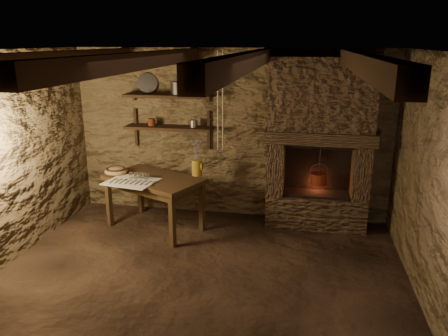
% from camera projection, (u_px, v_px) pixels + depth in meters
% --- Properties ---
extents(floor, '(4.50, 4.50, 0.00)m').
position_uv_depth(floor, '(197.00, 282.00, 4.68)').
color(floor, black).
rests_on(floor, ground).
extents(back_wall, '(4.50, 0.04, 2.40)m').
position_uv_depth(back_wall, '(230.00, 134.00, 6.23)').
color(back_wall, '#4B3923').
rests_on(back_wall, floor).
extents(front_wall, '(4.50, 0.04, 2.40)m').
position_uv_depth(front_wall, '(108.00, 279.00, 2.46)').
color(front_wall, '#4B3923').
rests_on(front_wall, floor).
extents(right_wall, '(0.04, 4.00, 2.40)m').
position_uv_depth(right_wall, '(436.00, 189.00, 3.95)').
color(right_wall, '#4B3923').
rests_on(right_wall, floor).
extents(ceiling, '(4.50, 4.00, 0.04)m').
position_uv_depth(ceiling, '(193.00, 51.00, 4.01)').
color(ceiling, black).
rests_on(ceiling, back_wall).
extents(beam_far_left, '(0.14, 3.95, 0.16)m').
position_uv_depth(beam_far_left, '(46.00, 60.00, 4.30)').
color(beam_far_left, black).
rests_on(beam_far_left, ceiling).
extents(beam_mid_left, '(0.14, 3.95, 0.16)m').
position_uv_depth(beam_mid_left, '(142.00, 61.00, 4.12)').
color(beam_mid_left, black).
rests_on(beam_mid_left, ceiling).
extents(beam_mid_right, '(0.14, 3.95, 0.16)m').
position_uv_depth(beam_mid_right, '(247.00, 61.00, 3.95)').
color(beam_mid_right, black).
rests_on(beam_mid_right, ceiling).
extents(beam_far_right, '(0.14, 3.95, 0.16)m').
position_uv_depth(beam_far_right, '(361.00, 62.00, 3.77)').
color(beam_far_right, black).
rests_on(beam_far_right, ceiling).
extents(shelf_lower, '(1.25, 0.30, 0.04)m').
position_uv_depth(shelf_lower, '(169.00, 128.00, 6.20)').
color(shelf_lower, black).
rests_on(shelf_lower, back_wall).
extents(shelf_upper, '(1.25, 0.30, 0.04)m').
position_uv_depth(shelf_upper, '(168.00, 96.00, 6.08)').
color(shelf_upper, black).
rests_on(shelf_upper, back_wall).
extents(hearth, '(1.43, 0.51, 2.30)m').
position_uv_depth(hearth, '(319.00, 140.00, 5.79)').
color(hearth, '#36271B').
rests_on(hearth, floor).
extents(work_table, '(1.47, 1.19, 0.73)m').
position_uv_depth(work_table, '(155.00, 201.00, 5.93)').
color(work_table, '#382613').
rests_on(work_table, floor).
extents(linen_cloth, '(0.71, 0.61, 0.01)m').
position_uv_depth(linen_cloth, '(131.00, 182.00, 5.65)').
color(linen_cloth, silver).
rests_on(linen_cloth, work_table).
extents(pewter_cutlery_row, '(0.55, 0.29, 0.01)m').
position_uv_depth(pewter_cutlery_row, '(131.00, 181.00, 5.62)').
color(pewter_cutlery_row, gray).
rests_on(pewter_cutlery_row, linen_cloth).
extents(drinking_glasses, '(0.20, 0.06, 0.08)m').
position_uv_depth(drinking_glasses, '(136.00, 176.00, 5.74)').
color(drinking_glasses, silver).
rests_on(drinking_glasses, linen_cloth).
extents(stoneware_jug, '(0.17, 0.17, 0.49)m').
position_uv_depth(stoneware_jug, '(197.00, 160.00, 5.87)').
color(stoneware_jug, olive).
rests_on(stoneware_jug, work_table).
extents(wooden_bowl, '(0.34, 0.34, 0.11)m').
position_uv_depth(wooden_bowl, '(116.00, 171.00, 5.98)').
color(wooden_bowl, '#A17846').
rests_on(wooden_bowl, work_table).
extents(iron_stockpot, '(0.28, 0.28, 0.16)m').
position_uv_depth(iron_stockpot, '(178.00, 89.00, 6.02)').
color(iron_stockpot, '#2C2927').
rests_on(iron_stockpot, shelf_upper).
extents(tin_pan, '(0.31, 0.22, 0.28)m').
position_uv_depth(tin_pan, '(147.00, 83.00, 6.18)').
color(tin_pan, gray).
rests_on(tin_pan, shelf_upper).
extents(small_kettle, '(0.16, 0.13, 0.15)m').
position_uv_depth(small_kettle, '(194.00, 124.00, 6.12)').
color(small_kettle, gray).
rests_on(small_kettle, shelf_lower).
extents(rusty_tin, '(0.12, 0.12, 0.10)m').
position_uv_depth(rusty_tin, '(152.00, 122.00, 6.23)').
color(rusty_tin, '#5C1F12').
rests_on(rusty_tin, shelf_lower).
extents(red_pot, '(0.28, 0.28, 0.54)m').
position_uv_depth(red_pot, '(319.00, 178.00, 5.88)').
color(red_pot, maroon).
rests_on(red_pot, hearth).
extents(hanging_ropes, '(0.08, 0.08, 1.20)m').
position_uv_depth(hanging_ropes, '(220.00, 101.00, 5.16)').
color(hanging_ropes, tan).
rests_on(hanging_ropes, ceiling).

